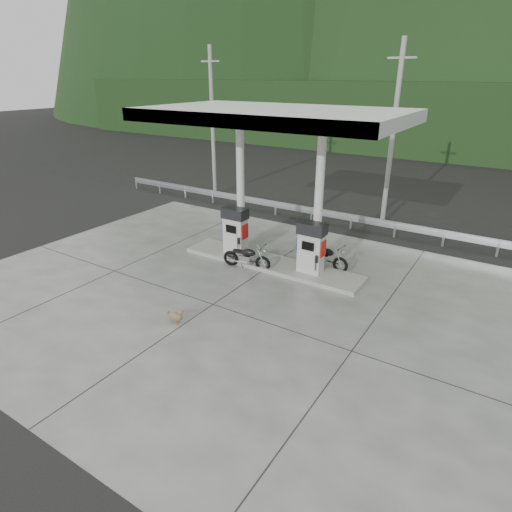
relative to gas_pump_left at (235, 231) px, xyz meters
The scene contains 17 objects.
ground 3.16m from the gas_pump_left, 57.38° to the right, with size 160.00×160.00×0.00m, color black.
forecourt_apron 3.15m from the gas_pump_left, 57.38° to the right, with size 18.00×14.00×0.02m, color #63635E.
pump_island 1.87m from the gas_pump_left, ahead, with size 7.00×1.40×0.15m, color gray.
gas_pump_left is the anchor object (origin of this frame).
gas_pump_right 3.20m from the gas_pump_left, ahead, with size 0.95×0.55×1.80m, color silver, non-canonical shape.
canopy_column_left 1.65m from the gas_pump_left, 90.00° to the left, with size 0.30×0.30×5.00m, color white.
canopy_column_right 3.60m from the gas_pump_left, ahead, with size 0.30×0.30×5.00m, color white.
canopy_roof 4.59m from the gas_pump_left, ahead, with size 8.50×5.00×0.40m, color silver.
guardrail 5.74m from the gas_pump_left, 73.78° to the left, with size 26.00×0.16×1.42m, color #ACAFB4, non-canonical shape.
road 9.20m from the gas_pump_left, 79.92° to the left, with size 60.00×7.00×0.01m, color black.
utility_pole_a 9.93m from the gas_pump_left, 132.44° to the left, with size 0.22×0.22×8.00m, color gray.
utility_pole_b 8.40m from the gas_pump_left, 62.78° to the left, with size 0.22×0.22×8.00m, color gray.
tree_band 27.61m from the gas_pump_left, 86.67° to the left, with size 80.00×6.00×6.00m, color black.
forested_hills 57.53m from the gas_pump_left, 88.41° to the left, with size 100.00×40.00×140.00m, color black, non-canonical shape.
motorcycle_left 1.36m from the gas_pump_left, 35.36° to the right, with size 1.74×0.55×0.82m, color black, non-canonical shape.
motorcycle_right 3.52m from the gas_pump_left, 14.43° to the left, with size 1.79×0.56×0.85m, color black, non-canonical shape.
duck 5.16m from the gas_pump_left, 74.65° to the right, with size 0.55×0.15×0.40m, color #503C29, non-canonical shape.
Camera 1 is at (7.35, -10.03, 6.59)m, focal length 30.00 mm.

